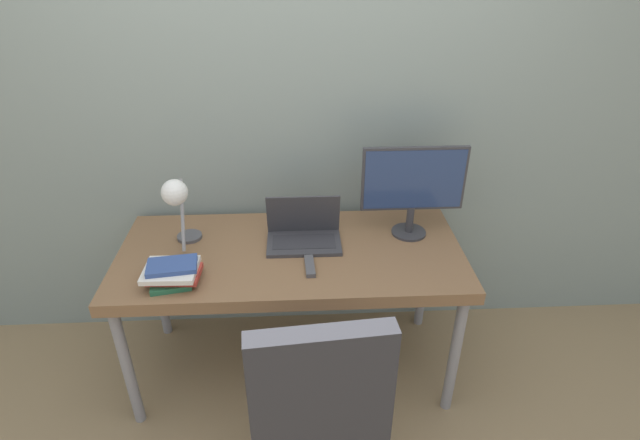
{
  "coord_description": "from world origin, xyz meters",
  "views": [
    {
      "loc": [
        0.04,
        -1.58,
        2.02
      ],
      "look_at": [
        0.13,
        0.33,
        0.92
      ],
      "focal_mm": 28.0,
      "sensor_mm": 36.0,
      "label": 1
    }
  ],
  "objects_px": {
    "office_chair": "(316,416)",
    "monitor": "(413,184)",
    "laptop": "(304,233)",
    "book_stack": "(172,273)",
    "game_controller": "(166,276)",
    "desk_lamp": "(177,200)"
  },
  "relations": [
    {
      "from": "monitor",
      "to": "book_stack",
      "type": "bearing_deg",
      "value": -162.28
    },
    {
      "from": "desk_lamp",
      "to": "game_controller",
      "type": "height_order",
      "value": "desk_lamp"
    },
    {
      "from": "desk_lamp",
      "to": "office_chair",
      "type": "xyz_separation_m",
      "value": [
        0.57,
        -0.83,
        -0.42
      ]
    },
    {
      "from": "office_chair",
      "to": "book_stack",
      "type": "distance_m",
      "value": 0.85
    },
    {
      "from": "laptop",
      "to": "game_controller",
      "type": "height_order",
      "value": "laptop"
    },
    {
      "from": "office_chair",
      "to": "monitor",
      "type": "bearing_deg",
      "value": 62.03
    },
    {
      "from": "desk_lamp",
      "to": "monitor",
      "type": "bearing_deg",
      "value": 6.01
    },
    {
      "from": "book_stack",
      "to": "game_controller",
      "type": "height_order",
      "value": "book_stack"
    },
    {
      "from": "monitor",
      "to": "game_controller",
      "type": "distance_m",
      "value": 1.18
    },
    {
      "from": "desk_lamp",
      "to": "book_stack",
      "type": "height_order",
      "value": "desk_lamp"
    },
    {
      "from": "desk_lamp",
      "to": "game_controller",
      "type": "distance_m",
      "value": 0.34
    },
    {
      "from": "laptop",
      "to": "desk_lamp",
      "type": "height_order",
      "value": "desk_lamp"
    },
    {
      "from": "laptop",
      "to": "game_controller",
      "type": "xyz_separation_m",
      "value": [
        -0.59,
        -0.27,
        -0.03
      ]
    },
    {
      "from": "game_controller",
      "to": "book_stack",
      "type": "bearing_deg",
      "value": -20.93
    },
    {
      "from": "laptop",
      "to": "book_stack",
      "type": "height_order",
      "value": "laptop"
    },
    {
      "from": "laptop",
      "to": "game_controller",
      "type": "bearing_deg",
      "value": -155.14
    },
    {
      "from": "monitor",
      "to": "office_chair",
      "type": "distance_m",
      "value": 1.14
    },
    {
      "from": "game_controller",
      "to": "office_chair",
      "type": "bearing_deg",
      "value": -44.81
    },
    {
      "from": "office_chair",
      "to": "laptop",
      "type": "bearing_deg",
      "value": 91.22
    },
    {
      "from": "monitor",
      "to": "desk_lamp",
      "type": "height_order",
      "value": "monitor"
    },
    {
      "from": "laptop",
      "to": "monitor",
      "type": "bearing_deg",
      "value": 6.29
    },
    {
      "from": "laptop",
      "to": "book_stack",
      "type": "xyz_separation_m",
      "value": [
        -0.56,
        -0.29,
        -0.0
      ]
    }
  ]
}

